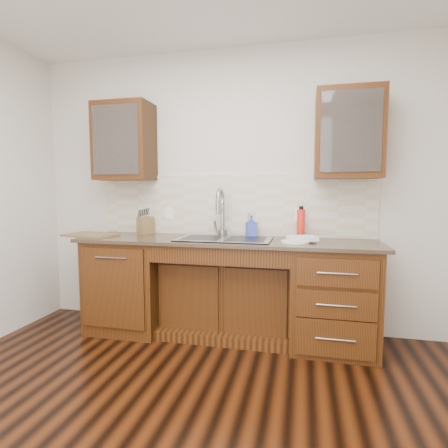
% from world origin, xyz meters
% --- Properties ---
extents(wall_back, '(4.00, 0.10, 2.70)m').
position_xyz_m(wall_back, '(0.00, 1.80, 1.35)').
color(wall_back, beige).
rests_on(wall_back, ground).
extents(base_cabinet_left, '(0.70, 0.62, 0.88)m').
position_xyz_m(base_cabinet_left, '(-0.95, 1.44, 0.44)').
color(base_cabinet_left, '#593014').
rests_on(base_cabinet_left, ground).
extents(base_cabinet_center, '(1.20, 0.44, 0.70)m').
position_xyz_m(base_cabinet_center, '(0.00, 1.53, 0.35)').
color(base_cabinet_center, '#593014').
rests_on(base_cabinet_center, ground).
extents(base_cabinet_right, '(0.70, 0.62, 0.88)m').
position_xyz_m(base_cabinet_right, '(0.95, 1.44, 0.44)').
color(base_cabinet_right, '#593014').
rests_on(base_cabinet_right, ground).
extents(countertop, '(2.70, 0.65, 0.03)m').
position_xyz_m(countertop, '(0.00, 1.43, 0.90)').
color(countertop, '#84705B').
rests_on(countertop, base_cabinet_left).
extents(backsplash, '(2.70, 0.02, 0.59)m').
position_xyz_m(backsplash, '(0.00, 1.74, 1.21)').
color(backsplash, beige).
rests_on(backsplash, wall_back).
extents(sink, '(0.84, 0.46, 0.19)m').
position_xyz_m(sink, '(0.00, 1.41, 0.83)').
color(sink, '#9E9EA5').
rests_on(sink, countertop).
extents(faucet, '(0.04, 0.04, 0.40)m').
position_xyz_m(faucet, '(-0.07, 1.64, 1.11)').
color(faucet, '#999993').
rests_on(faucet, countertop).
extents(filter_tap, '(0.02, 0.02, 0.24)m').
position_xyz_m(filter_tap, '(0.18, 1.65, 1.03)').
color(filter_tap, '#999993').
rests_on(filter_tap, countertop).
extents(upper_cabinet_left, '(0.55, 0.34, 0.75)m').
position_xyz_m(upper_cabinet_left, '(-1.05, 1.58, 1.83)').
color(upper_cabinet_left, '#593014').
rests_on(upper_cabinet_left, wall_back).
extents(upper_cabinet_right, '(0.55, 0.34, 0.75)m').
position_xyz_m(upper_cabinet_right, '(1.05, 1.58, 1.83)').
color(upper_cabinet_right, '#593014').
rests_on(upper_cabinet_right, wall_back).
extents(outlet_left, '(0.08, 0.01, 0.12)m').
position_xyz_m(outlet_left, '(-0.65, 1.73, 1.12)').
color(outlet_left, white).
rests_on(outlet_left, backsplash).
extents(outlet_right, '(0.08, 0.01, 0.12)m').
position_xyz_m(outlet_right, '(0.65, 1.73, 1.12)').
color(outlet_right, white).
rests_on(outlet_right, backsplash).
extents(soap_bottle, '(0.12, 0.12, 0.20)m').
position_xyz_m(soap_bottle, '(0.21, 1.67, 1.01)').
color(soap_bottle, blue).
rests_on(soap_bottle, countertop).
extents(water_bottle, '(0.09, 0.09, 0.27)m').
position_xyz_m(water_bottle, '(0.67, 1.64, 1.04)').
color(water_bottle, red).
rests_on(water_bottle, countertop).
extents(plate, '(0.28, 0.28, 0.01)m').
position_xyz_m(plate, '(0.63, 1.36, 0.92)').
color(plate, white).
rests_on(plate, countertop).
extents(dish_towel, '(0.28, 0.24, 0.04)m').
position_xyz_m(dish_towel, '(0.68, 1.39, 0.94)').
color(dish_towel, white).
rests_on(dish_towel, plate).
extents(knife_block, '(0.15, 0.18, 0.17)m').
position_xyz_m(knife_block, '(-0.88, 1.64, 1.00)').
color(knife_block, '#926447').
rests_on(knife_block, countertop).
extents(cutting_board, '(0.50, 0.39, 0.02)m').
position_xyz_m(cutting_board, '(-1.32, 1.36, 0.92)').
color(cutting_board, '#9F6841').
rests_on(cutting_board, countertop).
extents(cup_left_a, '(0.16, 0.16, 0.10)m').
position_xyz_m(cup_left_a, '(-1.20, 1.58, 1.77)').
color(cup_left_a, white).
rests_on(cup_left_a, upper_cabinet_left).
extents(cup_left_b, '(0.09, 0.09, 0.09)m').
position_xyz_m(cup_left_b, '(-0.99, 1.58, 1.77)').
color(cup_left_b, white).
rests_on(cup_left_b, upper_cabinet_left).
extents(cup_right_a, '(0.13, 0.13, 0.09)m').
position_xyz_m(cup_right_a, '(0.98, 1.58, 1.77)').
color(cup_right_a, white).
rests_on(cup_right_a, upper_cabinet_right).
extents(cup_right_b, '(0.12, 0.12, 0.09)m').
position_xyz_m(cup_right_b, '(1.15, 1.58, 1.77)').
color(cup_right_b, white).
rests_on(cup_right_b, upper_cabinet_right).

